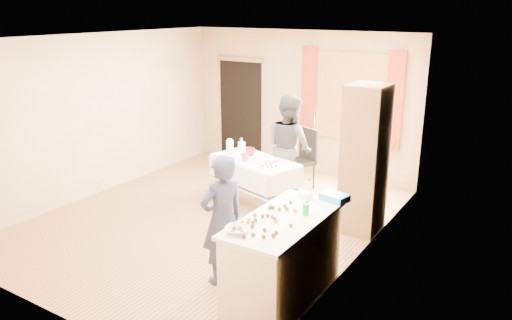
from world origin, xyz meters
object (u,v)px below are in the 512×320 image
Objects in this scene: cabinet at (365,160)px; chair at (300,170)px; party_table at (255,178)px; counter at (284,257)px; girl at (222,220)px; woman at (289,147)px.

cabinet is 1.98× the size of chair.
cabinet is 1.98m from chair.
cabinet reaches higher than party_table.
counter is 3.41m from chair.
party_table is 1.52× the size of chair.
girl is 2.75m from woman.
counter is at bearing -43.44° from chair.
party_table is (-1.64, 2.02, -0.01)m from counter.
cabinet reaches higher than chair.
counter is at bearing 117.96° from girl.
girl is 0.88× the size of woman.
chair is 0.69× the size of girl.
chair is 0.75m from woman.
cabinet is at bearing -173.45° from woman.
party_table is 2.32m from girl.
counter is 1.02× the size of girl.
chair is (-1.41, 3.10, -0.15)m from counter.
cabinet is at bearing 87.19° from counter.
cabinet is 1.56m from woman.
girl is at bearing -111.23° from cabinet.
girl is at bearing -55.80° from chair.
girl is at bearing 130.34° from woman.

